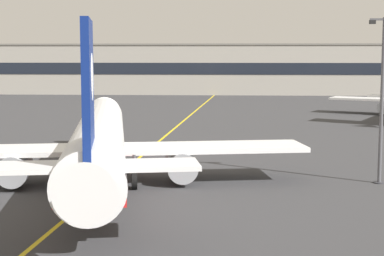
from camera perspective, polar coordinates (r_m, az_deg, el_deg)
The scene contains 6 objects.
ground_plane at distance 37.59m, azimuth -9.58°, elevation -8.66°, with size 400.00×400.00×0.00m, color #353538.
taxiway_centreline at distance 66.56m, azimuth -3.79°, elevation -1.86°, with size 0.30×180.00×0.01m, color yellow.
airliner_foreground at distance 47.94m, azimuth -8.46°, elevation -1.20°, with size 32.34×41.32×11.65m.
apron_lamp_post at distance 49.96m, azimuth 16.87°, elevation 2.67°, with size 2.24×0.90×12.66m.
safety_cone_by_nose_gear at distance 63.81m, azimuth -3.61°, elevation -2.00°, with size 0.44×0.44×0.55m.
terminal_building at distance 158.14m, azimuth 2.77°, elevation 5.38°, with size 164.96×12.40×12.49m.
Camera 1 is at (8.30, -35.30, 9.91)m, focal length 58.75 mm.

